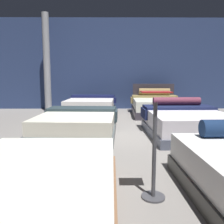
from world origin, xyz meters
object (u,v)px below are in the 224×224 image
(bed_0, at_px, (35,184))
(support_pillar, at_px, (47,63))
(price_sign, at_px, (154,158))
(bed_3, at_px, (186,123))
(bed_4, at_px, (91,107))
(bed_5, at_px, (157,106))
(bed_2, at_px, (78,124))

(bed_0, xyz_separation_m, support_pillar, (-1.58, 6.56, 1.55))
(support_pillar, bearing_deg, price_sign, -67.06)
(bed_3, relative_size, bed_4, 1.03)
(bed_0, distance_m, bed_4, 5.68)
(bed_3, xyz_separation_m, bed_5, (-0.06, 2.85, 0.03))
(bed_0, relative_size, support_pillar, 0.56)
(bed_0, xyz_separation_m, bed_4, (0.06, 5.68, 0.07))
(bed_5, distance_m, price_sign, 5.63)
(bed_5, bearing_deg, bed_2, -126.79)
(bed_0, bearing_deg, bed_3, 50.39)
(bed_5, height_order, support_pillar, support_pillar)
(bed_0, distance_m, bed_2, 2.86)
(price_sign, distance_m, support_pillar, 7.13)
(bed_2, bearing_deg, bed_0, -87.42)
(bed_0, relative_size, bed_4, 0.97)
(bed_3, bearing_deg, bed_0, -131.40)
(bed_3, height_order, support_pillar, support_pillar)
(bed_3, bearing_deg, bed_4, 126.64)
(bed_0, relative_size, bed_3, 0.94)
(bed_4, height_order, support_pillar, support_pillar)
(bed_0, relative_size, bed_2, 0.94)
(bed_0, height_order, support_pillar, support_pillar)
(bed_2, bearing_deg, support_pillar, 116.15)
(bed_3, height_order, price_sign, price_sign)
(bed_3, relative_size, bed_5, 0.96)
(bed_2, bearing_deg, price_sign, -64.74)
(bed_0, distance_m, bed_5, 6.07)
(bed_3, distance_m, bed_4, 3.68)
(price_sign, bearing_deg, bed_3, 66.03)
(price_sign, bearing_deg, support_pillar, 112.94)
(bed_5, bearing_deg, price_sign, -99.12)
(bed_0, distance_m, support_pillar, 6.92)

